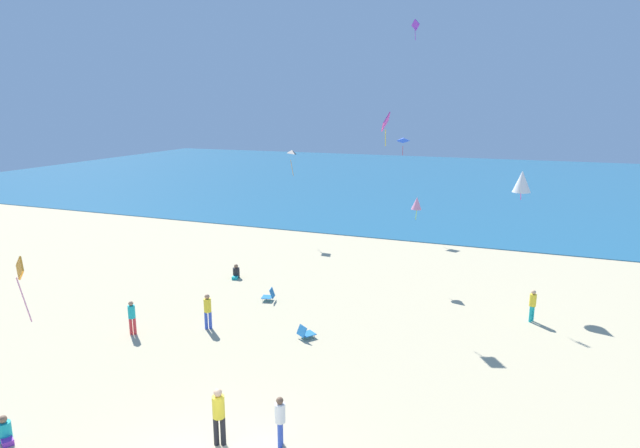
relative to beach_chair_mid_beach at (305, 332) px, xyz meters
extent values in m
plane|color=#C6B58C|center=(0.80, 1.78, -0.25)|extent=(120.00, 120.00, 0.00)
cube|color=#236084|center=(0.80, 46.58, -0.22)|extent=(120.00, 60.00, 0.05)
cube|color=#2370B2|center=(0.07, 0.10, -0.08)|extent=(0.72, 0.72, 0.03)
cube|color=#2370B2|center=(-0.09, -0.13, 0.11)|extent=(0.53, 0.46, 0.39)
cylinder|color=#B7B7BC|center=(-0.04, 0.37, -0.16)|extent=(0.02, 0.02, 0.17)
cylinder|color=#B7B7BC|center=(0.37, 0.08, -0.16)|extent=(0.02, 0.02, 0.17)
cube|color=#2370B2|center=(-3.28, 3.17, -0.06)|extent=(0.57, 0.59, 0.03)
cube|color=#2370B2|center=(-3.03, 3.22, 0.15)|extent=(0.28, 0.53, 0.43)
cylinder|color=#B7B7BC|center=(-3.36, 2.89, -0.16)|extent=(0.02, 0.02, 0.18)
cylinder|color=#B7B7BC|center=(-3.47, 3.38, -0.16)|extent=(0.02, 0.02, 0.18)
cylinder|color=#19ADB2|center=(-5.29, -9.02, 0.03)|extent=(0.48, 0.48, 0.55)
sphere|color=#846047|center=(-5.29, -9.02, 0.40)|extent=(0.22, 0.22, 0.22)
cube|color=purple|center=(-5.10, -9.12, -0.17)|extent=(0.48, 0.43, 0.16)
cylinder|color=blue|center=(1.94, -6.43, 0.12)|extent=(0.13, 0.13, 0.73)
cylinder|color=blue|center=(1.99, -6.58, 0.12)|extent=(0.13, 0.13, 0.73)
cylinder|color=white|center=(1.96, -6.51, 0.75)|extent=(0.36, 0.36, 0.55)
sphere|color=brown|center=(1.96, -6.51, 1.12)|extent=(0.20, 0.20, 0.20)
cylinder|color=#19ADB2|center=(8.48, 5.09, 0.11)|extent=(0.12, 0.12, 0.71)
cylinder|color=#19ADB2|center=(8.40, 4.95, 0.11)|extent=(0.12, 0.12, 0.71)
cylinder|color=yellow|center=(8.44, 5.02, 0.73)|extent=(0.39, 0.39, 0.53)
sphere|color=tan|center=(8.44, 5.02, 1.08)|extent=(0.19, 0.19, 0.19)
cylinder|color=black|center=(0.48, -7.02, 0.17)|extent=(0.15, 0.15, 0.84)
cylinder|color=black|center=(0.31, -7.09, 0.17)|extent=(0.15, 0.15, 0.84)
cylinder|color=yellow|center=(0.39, -7.05, 0.91)|extent=(0.44, 0.44, 0.63)
sphere|color=tan|center=(0.39, -7.05, 1.32)|extent=(0.23, 0.23, 0.23)
cylinder|color=black|center=(-6.35, 5.64, 0.03)|extent=(0.43, 0.43, 0.55)
sphere|color=#846047|center=(-6.35, 5.64, 0.40)|extent=(0.22, 0.22, 0.22)
cube|color=#19ADB2|center=(-6.30, 5.42, -0.17)|extent=(0.36, 0.45, 0.16)
cylinder|color=red|center=(-6.60, -2.12, 0.11)|extent=(0.12, 0.12, 0.71)
cylinder|color=red|center=(-6.75, -2.18, 0.11)|extent=(0.12, 0.12, 0.71)
cylinder|color=#19ADB2|center=(-6.68, -2.15, 0.73)|extent=(0.36, 0.36, 0.53)
sphere|color=#A87A5B|center=(-6.68, -2.15, 1.08)|extent=(0.19, 0.19, 0.19)
cylinder|color=blue|center=(-4.04, -0.55, 0.13)|extent=(0.13, 0.13, 0.75)
cylinder|color=blue|center=(-4.19, -0.64, 0.13)|extent=(0.13, 0.13, 0.75)
cylinder|color=yellow|center=(-4.11, -0.59, 0.79)|extent=(0.42, 0.42, 0.57)
sphere|color=#A87A5B|center=(-4.11, -0.59, 1.17)|extent=(0.21, 0.21, 0.21)
cube|color=purple|center=(1.76, 11.06, 12.94)|extent=(0.51, 0.36, 0.58)
cylinder|color=purple|center=(1.76, 11.06, 12.45)|extent=(0.07, 0.12, 0.56)
pyramid|color=black|center=(-7.12, 14.93, 5.72)|extent=(0.96, 0.95, 0.36)
cylinder|color=orange|center=(-7.14, 14.92, 4.63)|extent=(0.17, 0.19, 1.12)
cube|color=#DB3DA8|center=(1.70, 5.46, 8.11)|extent=(0.41, 0.95, 0.89)
cylinder|color=yellow|center=(1.70, 5.46, 7.40)|extent=(0.06, 0.05, 0.75)
cone|color=white|center=(7.61, 8.11, 5.36)|extent=(1.19, 1.18, 1.02)
cylinder|color=#DB3DA8|center=(7.61, 8.11, 4.72)|extent=(0.08, 0.07, 0.44)
cone|color=pink|center=(2.68, 8.48, 3.94)|extent=(0.56, 0.54, 0.65)
cylinder|color=#99DB33|center=(2.68, 8.48, 3.38)|extent=(0.08, 0.03, 0.60)
pyramid|color=blue|center=(-0.45, 19.26, 6.45)|extent=(0.84, 0.75, 0.47)
cylinder|color=red|center=(-0.42, 19.19, 5.66)|extent=(0.05, 0.06, 0.66)
cube|color=orange|center=(-3.20, -9.54, 5.15)|extent=(0.53, 0.29, 0.57)
cylinder|color=pink|center=(-3.20, -9.54, 4.37)|extent=(0.15, 0.20, 1.16)
camera|label=1|loc=(7.51, -17.98, 8.87)|focal=29.56mm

